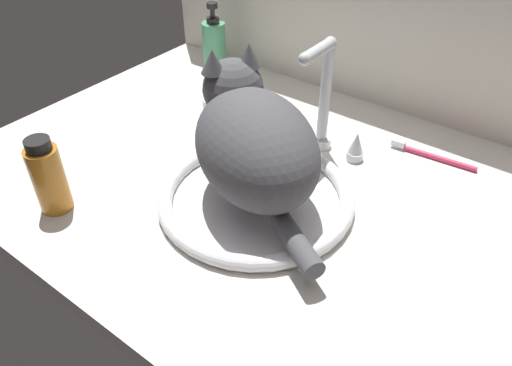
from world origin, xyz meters
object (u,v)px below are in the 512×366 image
(cat, at_px, (252,140))
(soap_pump_bottle, at_px, (214,46))
(amber_bottle, at_px, (48,177))
(pill_bottle, at_px, (216,118))
(sink_basin, at_px, (256,197))
(toothbrush, at_px, (430,155))
(faucet, at_px, (322,108))

(cat, distance_m, soap_pump_bottle, 0.49)
(amber_bottle, distance_m, pill_bottle, 0.34)
(sink_basin, height_order, pill_bottle, pill_bottle)
(soap_pump_bottle, distance_m, toothbrush, 0.57)
(pill_bottle, bearing_deg, faucet, 21.89)
(cat, height_order, pill_bottle, cat)
(sink_basin, bearing_deg, cat, 148.92)
(faucet, relative_size, soap_pump_bottle, 1.30)
(pill_bottle, relative_size, soap_pump_bottle, 0.47)
(cat, relative_size, soap_pump_bottle, 2.03)
(soap_pump_bottle, bearing_deg, cat, -42.34)
(sink_basin, xyz_separation_m, toothbrush, (0.18, 0.30, -0.00))
(faucet, distance_m, soap_pump_bottle, 0.40)
(sink_basin, bearing_deg, pill_bottle, 146.86)
(faucet, relative_size, pill_bottle, 2.79)
(sink_basin, distance_m, amber_bottle, 0.33)
(cat, bearing_deg, amber_bottle, -138.28)
(faucet, bearing_deg, amber_bottle, -122.08)
(cat, bearing_deg, faucet, 85.67)
(faucet, xyz_separation_m, cat, (-0.01, -0.19, 0.03))
(amber_bottle, bearing_deg, toothbrush, 48.82)
(sink_basin, relative_size, faucet, 1.49)
(soap_pump_bottle, bearing_deg, toothbrush, -4.36)
(cat, relative_size, toothbrush, 2.12)
(sink_basin, distance_m, pill_bottle, 0.23)
(toothbrush, bearing_deg, amber_bottle, -131.18)
(sink_basin, distance_m, faucet, 0.21)
(amber_bottle, xyz_separation_m, pill_bottle, (0.06, 0.33, -0.03))
(cat, bearing_deg, pill_bottle, 146.70)
(pill_bottle, height_order, soap_pump_bottle, soap_pump_bottle)
(sink_basin, relative_size, toothbrush, 2.03)
(faucet, distance_m, toothbrush, 0.22)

